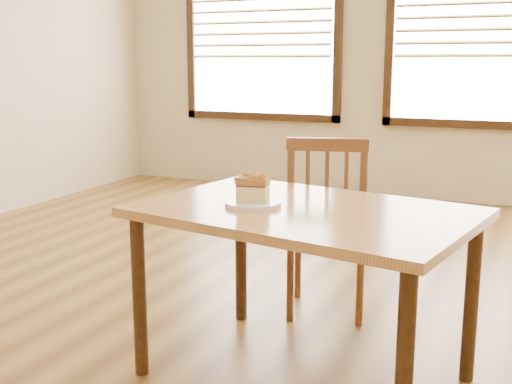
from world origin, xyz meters
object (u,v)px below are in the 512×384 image
(cafe_table_main, at_px, (305,228))
(cafe_chair_main, at_px, (328,224))
(plate, at_px, (253,204))
(cake_slice, at_px, (253,187))

(cafe_table_main, bearing_deg, cafe_chair_main, 110.40)
(cafe_table_main, distance_m, plate, 0.24)
(cafe_chair_main, height_order, plate, cafe_chair_main)
(cafe_chair_main, bearing_deg, plate, 69.91)
(cafe_table_main, distance_m, cake_slice, 0.27)
(cafe_chair_main, relative_size, plate, 4.16)
(cafe_chair_main, relative_size, cake_slice, 6.59)
(cafe_table_main, relative_size, plate, 6.20)
(cafe_table_main, height_order, cafe_chair_main, cafe_chair_main)
(cafe_table_main, relative_size, cafe_chair_main, 1.49)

